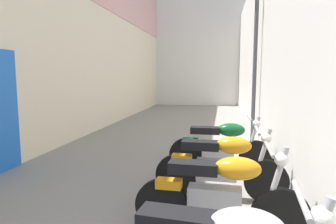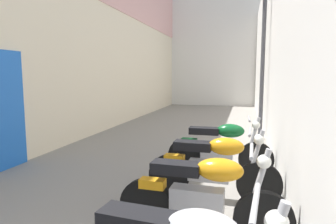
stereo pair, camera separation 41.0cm
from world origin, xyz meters
name	(u,v)px [view 1 (the left image)]	position (x,y,z in m)	size (l,w,h in m)	color
ground_plane	(152,156)	(0.00, 7.25, 0.00)	(34.51, 34.51, 0.00)	gray
building_left	(78,11)	(-2.61, 9.21, 3.56)	(0.45, 18.51, 7.06)	beige
building_right	(268,44)	(2.62, 9.25, 2.53)	(0.45, 18.51, 5.07)	silver
building_far_end	(199,49)	(0.00, 19.51, 3.39)	(7.83, 2.00, 6.77)	silver
motorcycle_fourth	(220,193)	(1.48, 4.21, 0.50)	(1.85, 0.58, 1.04)	black
motorcycle_fifth	(221,164)	(1.48, 5.24, 0.50)	(1.85, 0.58, 1.04)	black
motorcycle_sixth	(221,145)	(1.48, 6.41, 0.50)	(1.85, 0.58, 1.04)	black
street_lamp	(252,33)	(2.18, 8.91, 2.78)	(0.79, 0.18, 4.77)	#47474C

